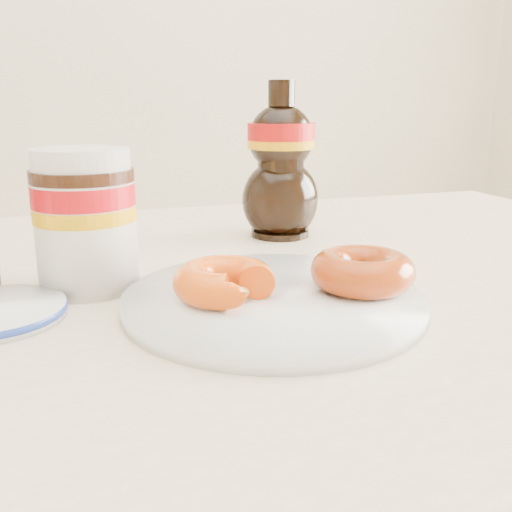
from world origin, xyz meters
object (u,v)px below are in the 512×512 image
object	(u,v)px
donut_bitten	(224,281)
syrup_bottle	(281,161)
nutella_jar	(85,215)
donut_whole	(362,271)
plate	(273,299)
dining_table	(183,369)

from	to	relation	value
donut_bitten	syrup_bottle	distance (m)	0.31
donut_bitten	nutella_jar	world-z (taller)	nutella_jar
donut_whole	syrup_bottle	bearing A→B (deg)	85.08
plate	nutella_jar	xyz separation A→B (m)	(-0.15, 0.11, 0.07)
dining_table	nutella_jar	xyz separation A→B (m)	(-0.08, 0.04, 0.16)
plate	donut_whole	world-z (taller)	donut_whole
syrup_bottle	nutella_jar	bearing A→B (deg)	-149.24
donut_whole	nutella_jar	bearing A→B (deg)	152.67
plate	nutella_jar	bearing A→B (deg)	144.78
donut_bitten	nutella_jar	bearing A→B (deg)	157.97
dining_table	donut_whole	world-z (taller)	donut_whole
plate	syrup_bottle	xyz separation A→B (m)	(0.11, 0.26, 0.10)
plate	donut_whole	distance (m)	0.09
donut_bitten	syrup_bottle	world-z (taller)	syrup_bottle
plate	nutella_jar	size ratio (longest dim) A/B	1.97
dining_table	syrup_bottle	distance (m)	0.32
syrup_bottle	donut_whole	bearing A→B (deg)	-94.92
donut_bitten	donut_whole	world-z (taller)	donut_whole
nutella_jar	plate	bearing A→B (deg)	-35.22
donut_bitten	donut_whole	bearing A→B (deg)	17.02
nutella_jar	donut_bitten	bearing A→B (deg)	-44.99
dining_table	nutella_jar	size ratio (longest dim) A/B	10.17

